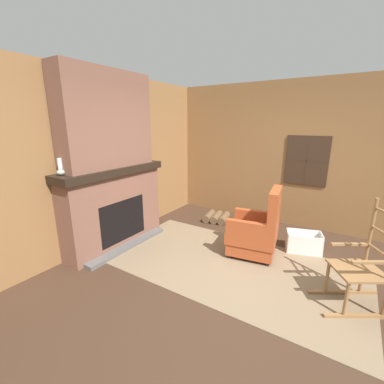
# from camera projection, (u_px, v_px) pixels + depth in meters

# --- Properties ---
(ground_plane) EXTENTS (14.00, 14.00, 0.00)m
(ground_plane) POSITION_uv_depth(u_px,v_px,m) (244.00, 288.00, 3.10)
(ground_plane) COLOR #3D281C
(wood_panel_wall_left) EXTENTS (0.06, 5.43, 2.69)m
(wood_panel_wall_left) POSITION_uv_depth(u_px,v_px,m) (101.00, 162.00, 4.02)
(wood_panel_wall_left) COLOR olive
(wood_panel_wall_left) RESTS_ON ground
(wood_panel_wall_back) EXTENTS (5.43, 0.09, 2.69)m
(wood_panel_wall_back) POSITION_uv_depth(u_px,v_px,m) (297.00, 156.00, 4.74)
(wood_panel_wall_back) COLOR olive
(wood_panel_wall_back) RESTS_ON ground
(fireplace_hearth) EXTENTS (0.59, 1.81, 1.28)m
(fireplace_hearth) POSITION_uv_depth(u_px,v_px,m) (115.00, 207.00, 4.08)
(fireplace_hearth) COLOR brown
(fireplace_hearth) RESTS_ON ground
(chimney_breast) EXTENTS (0.34, 1.51, 1.39)m
(chimney_breast) POSITION_uv_depth(u_px,v_px,m) (107.00, 120.00, 3.74)
(chimney_breast) COLOR brown
(chimney_breast) RESTS_ON fireplace_hearth
(area_rug) EXTENTS (3.47, 1.83, 0.01)m
(area_rug) POSITION_uv_depth(u_px,v_px,m) (229.00, 264.00, 3.62)
(area_rug) COLOR #7A664C
(area_rug) RESTS_ON ground
(armchair) EXTENTS (0.77, 0.70, 1.05)m
(armchair) POSITION_uv_depth(u_px,v_px,m) (256.00, 233.00, 3.78)
(armchair) COLOR #A84723
(armchair) RESTS_ON ground
(rocking_chair) EXTENTS (0.90, 0.78, 1.17)m
(rocking_chair) POSITION_uv_depth(u_px,v_px,m) (361.00, 273.00, 2.71)
(rocking_chair) COLOR olive
(rocking_chair) RESTS_ON ground
(firewood_stack) EXTENTS (0.54, 0.52, 0.15)m
(firewood_stack) POSITION_uv_depth(u_px,v_px,m) (216.00, 217.00, 5.22)
(firewood_stack) COLOR brown
(firewood_stack) RESTS_ON ground
(laundry_basket) EXTENTS (0.57, 0.44, 0.31)m
(laundry_basket) POSITION_uv_depth(u_px,v_px,m) (304.00, 242.00, 3.95)
(laundry_basket) COLOR white
(laundry_basket) RESTS_ON ground
(oil_lamp_vase) EXTENTS (0.10, 0.10, 0.22)m
(oil_lamp_vase) POSITION_uv_depth(u_px,v_px,m) (61.00, 169.00, 3.29)
(oil_lamp_vase) COLOR #99B29E
(oil_lamp_vase) RESTS_ON fireplace_hearth
(storage_case) EXTENTS (0.14, 0.23, 0.16)m
(storage_case) POSITION_uv_depth(u_px,v_px,m) (127.00, 159.00, 4.22)
(storage_case) COLOR brown
(storage_case) RESTS_ON fireplace_hearth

